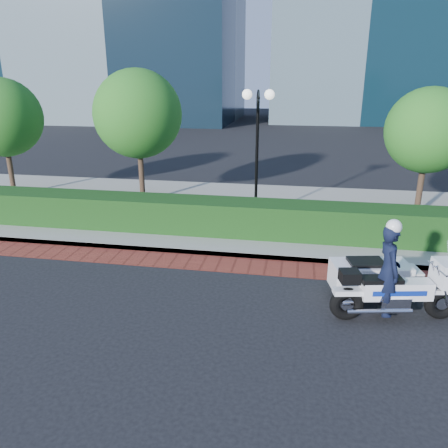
% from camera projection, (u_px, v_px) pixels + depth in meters
% --- Properties ---
extents(ground, '(120.00, 120.00, 0.00)m').
position_uv_depth(ground, '(190.00, 288.00, 10.30)').
color(ground, black).
rests_on(ground, ground).
extents(brick_strip, '(60.00, 1.00, 0.01)m').
position_uv_depth(brick_strip, '(203.00, 263.00, 11.69)').
color(brick_strip, maroon).
rests_on(brick_strip, ground).
extents(sidewalk, '(60.00, 8.00, 0.15)m').
position_uv_depth(sidewalk, '(230.00, 211.00, 15.87)').
color(sidewalk, gray).
rests_on(sidewalk, ground).
extents(hedge_main, '(18.00, 1.20, 1.00)m').
position_uv_depth(hedge_main, '(218.00, 216.00, 13.44)').
color(hedge_main, black).
rests_on(hedge_main, sidewalk).
extents(lamppost, '(1.02, 0.70, 4.21)m').
position_uv_depth(lamppost, '(257.00, 135.00, 14.03)').
color(lamppost, black).
rests_on(lamppost, sidewalk).
extents(tree_a, '(3.00, 3.00, 4.58)m').
position_uv_depth(tree_a, '(2.00, 118.00, 16.80)').
color(tree_a, '#332319').
rests_on(tree_a, sidewalk).
extents(tree_b, '(3.20, 3.20, 4.89)m').
position_uv_depth(tree_b, '(138.00, 114.00, 15.83)').
color(tree_b, '#332319').
rests_on(tree_b, sidewalk).
extents(tree_c, '(2.80, 2.80, 4.30)m').
position_uv_depth(tree_c, '(428.00, 131.00, 14.30)').
color(tree_c, '#332319').
rests_on(tree_c, sidewalk).
extents(police_motorcycle, '(2.65, 1.91, 2.16)m').
position_uv_depth(police_motorcycle, '(384.00, 278.00, 9.13)').
color(police_motorcycle, black).
rests_on(police_motorcycle, ground).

